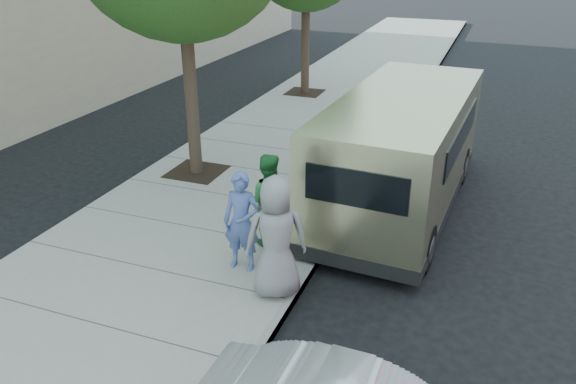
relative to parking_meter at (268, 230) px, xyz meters
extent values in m
plane|color=black|center=(-1.03, 1.28, -1.14)|extent=(120.00, 120.00, 0.00)
cube|color=gray|center=(-2.03, 1.28, -1.07)|extent=(5.00, 60.00, 0.15)
cube|color=gray|center=(0.41, 1.28, -1.07)|extent=(0.12, 60.00, 0.16)
cube|color=black|center=(-3.33, 3.68, -0.99)|extent=(1.20, 1.20, 0.01)
cylinder|color=#38281E|center=(-3.33, 3.68, 0.99)|extent=(0.28, 0.28, 3.96)
cube|color=black|center=(-3.33, 11.28, -0.99)|extent=(1.20, 1.20, 0.01)
cylinder|color=#38281E|center=(-3.33, 11.28, 0.77)|extent=(0.28, 0.28, 3.52)
cylinder|color=gray|center=(0.00, 0.00, -0.45)|extent=(0.05, 0.05, 1.09)
cube|color=gray|center=(0.00, 0.00, 0.14)|extent=(0.22, 0.07, 0.08)
cube|color=#2D2D30|center=(-0.08, 0.00, 0.27)|extent=(0.12, 0.10, 0.21)
cube|color=#2D2D30|center=(0.08, 0.00, 0.27)|extent=(0.12, 0.10, 0.21)
cube|color=#C5BD8D|center=(1.29, 3.66, 0.16)|extent=(2.50, 5.95, 2.15)
cube|color=#C5BD8D|center=(1.48, 6.84, -0.38)|extent=(2.02, 0.71, 0.92)
cube|color=black|center=(1.12, 0.74, 0.53)|extent=(1.62, 0.11, 0.59)
cylinder|color=black|center=(0.45, 5.64, -0.73)|extent=(0.33, 0.84, 0.82)
cylinder|color=black|center=(2.35, 5.53, -0.73)|extent=(0.33, 0.84, 0.82)
cylinder|color=black|center=(0.22, 1.68, -0.73)|extent=(0.33, 0.84, 0.82)
cylinder|color=black|center=(2.12, 1.57, -0.73)|extent=(0.33, 0.84, 0.82)
imported|color=#5368B2|center=(-0.61, 0.36, -0.16)|extent=(0.63, 0.43, 1.67)
imported|color=#2A813B|center=(-0.54, 1.26, -0.16)|extent=(0.97, 0.86, 1.67)
imported|color=gray|center=(0.17, -0.11, -0.04)|extent=(1.11, 0.97, 1.91)
imported|color=slate|center=(0.09, 4.09, -0.13)|extent=(1.09, 0.71, 1.73)
camera|label=1|loc=(2.86, -6.75, 4.00)|focal=35.00mm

